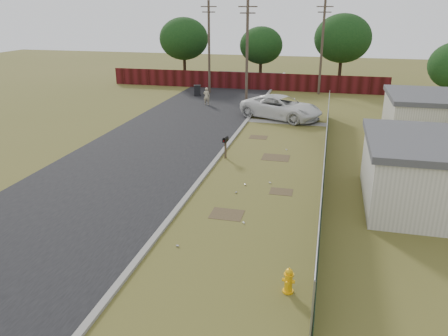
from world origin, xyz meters
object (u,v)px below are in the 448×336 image
(trash_bin, at_px, (197,90))
(pedestrian, at_px, (207,96))
(mailbox, at_px, (225,141))
(fire_hydrant, at_px, (289,281))
(pickup_truck, at_px, (281,107))

(trash_bin, bearing_deg, pedestrian, -62.00)
(mailbox, height_order, pedestrian, pedestrian)
(fire_hydrant, distance_m, mailbox, 13.06)
(trash_bin, bearing_deg, pickup_truck, -38.96)
(fire_hydrant, bearing_deg, pedestrian, 110.95)
(fire_hydrant, xyz_separation_m, trash_bin, (-12.09, 30.07, 0.13))
(pickup_truck, xyz_separation_m, trash_bin, (-9.25, 7.48, -0.36))
(mailbox, relative_size, pedestrian, 0.83)
(fire_hydrant, xyz_separation_m, pickup_truck, (-2.84, 22.58, 0.49))
(pickup_truck, bearing_deg, fire_hydrant, -149.87)
(pickup_truck, height_order, pedestrian, pickup_truck)
(pedestrian, xyz_separation_m, trash_bin, (-2.07, 3.89, -0.24))
(fire_hydrant, xyz_separation_m, mailbox, (-4.90, 12.09, 0.62))
(fire_hydrant, distance_m, trash_bin, 32.41)
(fire_hydrant, height_order, mailbox, mailbox)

